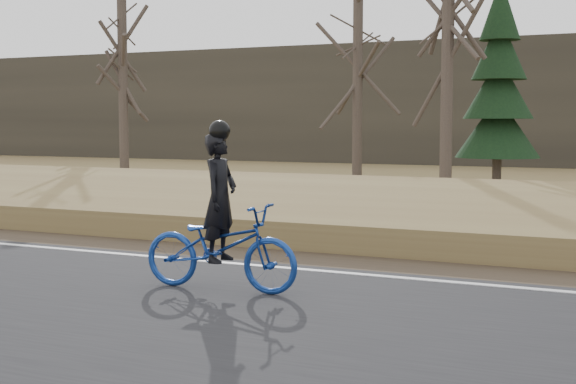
% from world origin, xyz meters
% --- Properties ---
extents(ground, '(120.00, 120.00, 0.00)m').
position_xyz_m(ground, '(0.00, 0.00, 0.00)').
color(ground, olive).
rests_on(ground, ground).
extents(road, '(120.00, 6.00, 0.06)m').
position_xyz_m(road, '(0.00, -2.50, 0.03)').
color(road, black).
rests_on(road, ground).
extents(edge_line, '(120.00, 0.12, 0.01)m').
position_xyz_m(edge_line, '(0.00, 0.20, 0.07)').
color(edge_line, silver).
rests_on(edge_line, road).
extents(shoulder, '(120.00, 1.60, 0.04)m').
position_xyz_m(shoulder, '(0.00, 1.20, 0.02)').
color(shoulder, '#473A2B').
rests_on(shoulder, ground).
extents(embankment, '(120.00, 5.00, 0.44)m').
position_xyz_m(embankment, '(0.00, 4.20, 0.22)').
color(embankment, olive).
rests_on(embankment, ground).
extents(ballast, '(120.00, 3.00, 0.45)m').
position_xyz_m(ballast, '(0.00, 8.00, 0.23)').
color(ballast, slate).
rests_on(ballast, ground).
extents(railroad, '(120.00, 2.40, 0.29)m').
position_xyz_m(railroad, '(0.00, 8.00, 0.53)').
color(railroad, black).
rests_on(railroad, ballast).
extents(cyclist, '(2.05, 0.80, 2.06)m').
position_xyz_m(cyclist, '(-2.83, -1.44, 0.71)').
color(cyclist, navy).
rests_on(cyclist, road).
extents(bare_tree_far_left, '(0.36, 0.36, 6.63)m').
position_xyz_m(bare_tree_far_left, '(-15.89, 14.29, 3.31)').
color(bare_tree_far_left, '#4E4239').
rests_on(bare_tree_far_left, ground).
extents(bare_tree_left, '(0.36, 0.36, 7.71)m').
position_xyz_m(bare_tree_left, '(-8.11, 17.79, 3.86)').
color(bare_tree_left, '#4E4239').
rests_on(bare_tree_left, ground).
extents(bare_tree_near_left, '(0.36, 0.36, 7.34)m').
position_xyz_m(bare_tree_near_left, '(-3.75, 13.41, 3.67)').
color(bare_tree_near_left, '#4E4239').
rests_on(bare_tree_near_left, ground).
extents(conifer, '(2.60, 2.60, 6.51)m').
position_xyz_m(conifer, '(-2.67, 15.58, 3.08)').
color(conifer, '#4E4239').
rests_on(conifer, ground).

